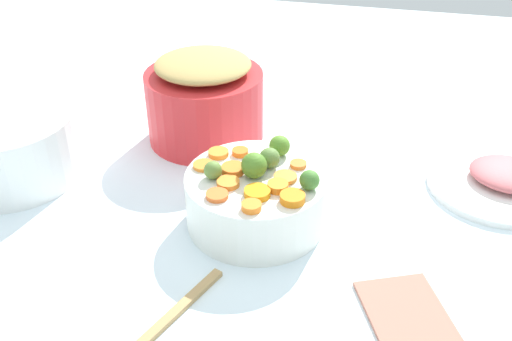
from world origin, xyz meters
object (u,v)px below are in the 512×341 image
(metal_pot, at_px, (205,106))
(casserole_dish, at_px, (8,147))
(ham_plate, at_px, (497,185))
(serving_bowl_carrots, at_px, (256,199))

(metal_pot, xyz_separation_m, casserole_dish, (-0.22, 0.30, -0.01))
(ham_plate, bearing_deg, casserole_dish, 101.06)
(serving_bowl_carrots, bearing_deg, ham_plate, -63.55)
(casserole_dish, bearing_deg, metal_pot, -53.59)
(serving_bowl_carrots, height_order, metal_pot, metal_pot)
(casserole_dish, height_order, ham_plate, casserole_dish)
(serving_bowl_carrots, distance_m, ham_plate, 0.44)
(serving_bowl_carrots, xyz_separation_m, casserole_dish, (0.03, 0.46, 0.01))
(ham_plate, bearing_deg, serving_bowl_carrots, 116.45)
(serving_bowl_carrots, bearing_deg, casserole_dish, 86.54)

